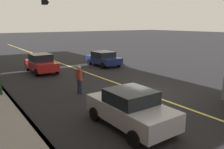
# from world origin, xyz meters

# --- Properties ---
(ground) EXTENTS (200.00, 200.00, 0.00)m
(ground) POSITION_xyz_m (0.00, 0.00, 0.00)
(ground) COLOR black
(curb_edge) EXTENTS (80.00, 0.16, 0.15)m
(curb_edge) POSITION_xyz_m (0.00, 6.98, 0.07)
(curb_edge) COLOR slate
(curb_edge) RESTS_ON ground
(lane_stripe_center) EXTENTS (80.00, 0.16, 0.01)m
(lane_stripe_center) POSITION_xyz_m (0.00, 0.00, 0.01)
(lane_stripe_center) COLOR #D8CC4C
(lane_stripe_center) RESTS_ON ground
(car_red) EXTENTS (4.08, 1.94, 1.60)m
(car_red) POSITION_xyz_m (9.41, 3.15, 0.80)
(car_red) COLOR red
(car_red) RESTS_ON ground
(car_silver) EXTENTS (4.04, 2.03, 1.56)m
(car_silver) POSITION_xyz_m (-3.29, 3.61, 0.78)
(car_silver) COLOR #A8AAB2
(car_silver) RESTS_ON ground
(car_navy) EXTENTS (3.95, 2.09, 1.42)m
(car_navy) POSITION_xyz_m (8.93, -3.01, 0.74)
(car_navy) COLOR navy
(car_navy) RESTS_ON ground
(pedestrian_with_backpack) EXTENTS (0.44, 0.42, 1.71)m
(pedestrian_with_backpack) POSITION_xyz_m (1.92, 3.26, 1.00)
(pedestrian_with_backpack) COLOR #262D4C
(pedestrian_with_backpack) RESTS_ON ground
(traffic_light_mast) EXTENTS (0.28, 3.25, 6.47)m
(traffic_light_mast) POSITION_xyz_m (3.94, 6.19, 4.35)
(traffic_light_mast) COLOR #1E3823
(traffic_light_mast) RESTS_ON ground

